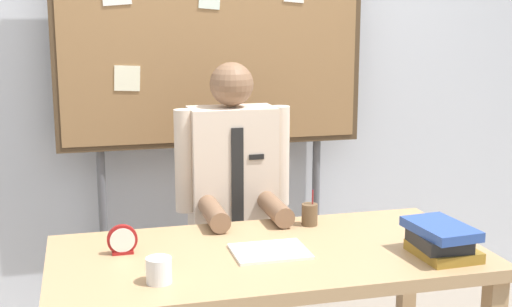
{
  "coord_description": "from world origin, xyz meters",
  "views": [
    {
      "loc": [
        -0.68,
        -2.46,
        1.67
      ],
      "look_at": [
        0.0,
        0.2,
        1.11
      ],
      "focal_mm": 48.34,
      "sensor_mm": 36.0,
      "label": 1
    }
  ],
  "objects_px": {
    "desk_clock": "(122,241)",
    "coffee_mug": "(159,270)",
    "bulletin_board": "(212,39)",
    "open_notebook": "(269,252)",
    "pen_holder": "(310,214)",
    "desk": "(268,273)",
    "person": "(233,223)",
    "book_stack": "(441,240)"
  },
  "relations": [
    {
      "from": "bulletin_board",
      "to": "person",
      "type": "bearing_deg",
      "value": -89.97
    },
    {
      "from": "desk",
      "to": "coffee_mug",
      "type": "height_order",
      "value": "coffee_mug"
    },
    {
      "from": "desk_clock",
      "to": "book_stack",
      "type": "bearing_deg",
      "value": -15.67
    },
    {
      "from": "bulletin_board",
      "to": "coffee_mug",
      "type": "xyz_separation_m",
      "value": [
        -0.45,
        -1.32,
        -0.73
      ]
    },
    {
      "from": "open_notebook",
      "to": "pen_holder",
      "type": "xyz_separation_m",
      "value": [
        0.27,
        0.3,
        0.04
      ]
    },
    {
      "from": "desk",
      "to": "pen_holder",
      "type": "xyz_separation_m",
      "value": [
        0.26,
        0.28,
        0.14
      ]
    },
    {
      "from": "book_stack",
      "to": "coffee_mug",
      "type": "distance_m",
      "value": 1.07
    },
    {
      "from": "bulletin_board",
      "to": "pen_holder",
      "type": "height_order",
      "value": "bulletin_board"
    },
    {
      "from": "desk_clock",
      "to": "coffee_mug",
      "type": "height_order",
      "value": "desk_clock"
    },
    {
      "from": "open_notebook",
      "to": "coffee_mug",
      "type": "height_order",
      "value": "coffee_mug"
    },
    {
      "from": "coffee_mug",
      "to": "pen_holder",
      "type": "height_order",
      "value": "pen_holder"
    },
    {
      "from": "desk",
      "to": "coffee_mug",
      "type": "bearing_deg",
      "value": -154.66
    },
    {
      "from": "bulletin_board",
      "to": "desk_clock",
      "type": "distance_m",
      "value": 1.35
    },
    {
      "from": "pen_holder",
      "to": "coffee_mug",
      "type": "bearing_deg",
      "value": -145.35
    },
    {
      "from": "desk",
      "to": "open_notebook",
      "type": "distance_m",
      "value": 0.1
    },
    {
      "from": "desk",
      "to": "desk_clock",
      "type": "bearing_deg",
      "value": 168.69
    },
    {
      "from": "desk",
      "to": "bulletin_board",
      "type": "bearing_deg",
      "value": 90.01
    },
    {
      "from": "book_stack",
      "to": "open_notebook",
      "type": "bearing_deg",
      "value": 162.38
    },
    {
      "from": "open_notebook",
      "to": "coffee_mug",
      "type": "relative_size",
      "value": 3.19
    },
    {
      "from": "desk",
      "to": "pen_holder",
      "type": "distance_m",
      "value": 0.41
    },
    {
      "from": "desk_clock",
      "to": "coffee_mug",
      "type": "relative_size",
      "value": 1.29
    },
    {
      "from": "desk",
      "to": "pen_holder",
      "type": "relative_size",
      "value": 10.51
    },
    {
      "from": "coffee_mug",
      "to": "bulletin_board",
      "type": "bearing_deg",
      "value": 71.21
    },
    {
      "from": "coffee_mug",
      "to": "pen_holder",
      "type": "relative_size",
      "value": 0.56
    },
    {
      "from": "desk_clock",
      "to": "pen_holder",
      "type": "height_order",
      "value": "pen_holder"
    },
    {
      "from": "bulletin_board",
      "to": "desk_clock",
      "type": "bearing_deg",
      "value": -118.99
    },
    {
      "from": "desk",
      "to": "open_notebook",
      "type": "bearing_deg",
      "value": -102.77
    },
    {
      "from": "bulletin_board",
      "to": "desk",
      "type": "bearing_deg",
      "value": -89.99
    },
    {
      "from": "coffee_mug",
      "to": "open_notebook",
      "type": "bearing_deg",
      "value": 23.43
    },
    {
      "from": "open_notebook",
      "to": "desk",
      "type": "bearing_deg",
      "value": 77.23
    },
    {
      "from": "desk",
      "to": "person",
      "type": "xyz_separation_m",
      "value": [
        0.0,
        0.64,
        0.01
      ]
    },
    {
      "from": "desk",
      "to": "desk_clock",
      "type": "height_order",
      "value": "desk_clock"
    },
    {
      "from": "person",
      "to": "book_stack",
      "type": "distance_m",
      "value": 1.07
    },
    {
      "from": "bulletin_board",
      "to": "open_notebook",
      "type": "relative_size",
      "value": 7.42
    },
    {
      "from": "person",
      "to": "bulletin_board",
      "type": "bearing_deg",
      "value": 90.03
    },
    {
      "from": "coffee_mug",
      "to": "pen_holder",
      "type": "xyz_separation_m",
      "value": [
        0.71,
        0.49,
        0.0
      ]
    },
    {
      "from": "person",
      "to": "pen_holder",
      "type": "relative_size",
      "value": 9.02
    },
    {
      "from": "person",
      "to": "desk_clock",
      "type": "distance_m",
      "value": 0.78
    },
    {
      "from": "desk_clock",
      "to": "coffee_mug",
      "type": "bearing_deg",
      "value": -72.29
    },
    {
      "from": "coffee_mug",
      "to": "pen_holder",
      "type": "bearing_deg",
      "value": 34.65
    },
    {
      "from": "book_stack",
      "to": "person",
      "type": "bearing_deg",
      "value": 125.81
    },
    {
      "from": "book_stack",
      "to": "desk_clock",
      "type": "distance_m",
      "value": 1.22
    }
  ]
}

